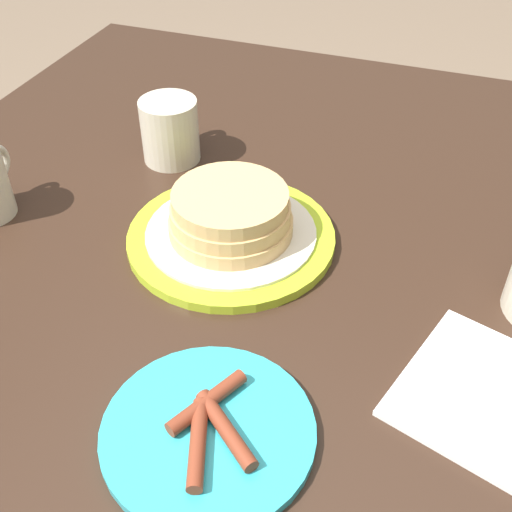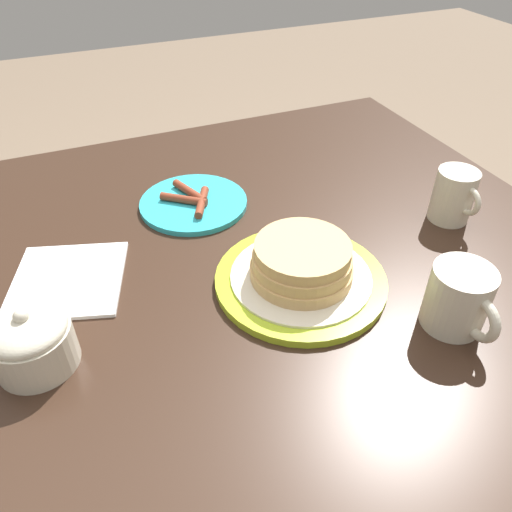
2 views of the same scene
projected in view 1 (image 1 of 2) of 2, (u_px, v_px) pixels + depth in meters
dining_table at (261, 320)px, 0.84m from camera, size 1.15×1.06×0.76m
pancake_plate at (231, 223)px, 0.76m from camera, size 0.25×0.25×0.07m
side_plate_bacon at (209, 431)px, 0.56m from camera, size 0.19×0.19×0.02m
coffee_mug at (171, 129)px, 0.89m from camera, size 0.11×0.08×0.09m
napkin at (490, 398)px, 0.59m from camera, size 0.20×0.20×0.01m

